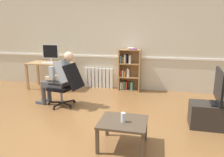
# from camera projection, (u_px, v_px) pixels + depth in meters

# --- Properties ---
(ground_plane) EXTENTS (18.00, 18.00, 0.00)m
(ground_plane) POSITION_uv_depth(u_px,v_px,m) (93.00, 127.00, 3.72)
(ground_plane) COLOR brown
(back_wall) EXTENTS (12.00, 0.13, 2.70)m
(back_wall) POSITION_uv_depth(u_px,v_px,m) (121.00, 42.00, 5.92)
(back_wall) COLOR beige
(back_wall) RESTS_ON ground_plane
(computer_desk) EXTENTS (1.26, 0.63, 0.76)m
(computer_desk) POSITION_uv_depth(u_px,v_px,m) (50.00, 66.00, 6.04)
(computer_desk) COLOR tan
(computer_desk) RESTS_ON ground_plane
(imac_monitor) EXTENTS (0.48, 0.14, 0.51)m
(imac_monitor) POSITION_uv_depth(u_px,v_px,m) (50.00, 52.00, 6.03)
(imac_monitor) COLOR silver
(imac_monitor) RESTS_ON computer_desk
(keyboard) EXTENTS (0.39, 0.12, 0.02)m
(keyboard) POSITION_uv_depth(u_px,v_px,m) (49.00, 63.00, 5.88)
(keyboard) COLOR white
(keyboard) RESTS_ON computer_desk
(computer_mouse) EXTENTS (0.06, 0.10, 0.03)m
(computer_mouse) POSITION_uv_depth(u_px,v_px,m) (57.00, 63.00, 5.84)
(computer_mouse) COLOR white
(computer_mouse) RESTS_ON computer_desk
(bookshelf) EXTENTS (0.59, 0.29, 1.21)m
(bookshelf) POSITION_uv_depth(u_px,v_px,m) (129.00, 71.00, 5.84)
(bookshelf) COLOR #AD7F4C
(bookshelf) RESTS_ON ground_plane
(radiator) EXTENTS (0.85, 0.08, 0.58)m
(radiator) POSITION_uv_depth(u_px,v_px,m) (99.00, 78.00, 6.20)
(radiator) COLOR white
(radiator) RESTS_ON ground_plane
(office_chair) EXTENTS (0.84, 0.62, 0.97)m
(office_chair) POSITION_uv_depth(u_px,v_px,m) (67.00, 84.00, 4.62)
(office_chair) COLOR black
(office_chair) RESTS_ON ground_plane
(person_seated) EXTENTS (0.98, 0.45, 1.23)m
(person_seated) POSITION_uv_depth(u_px,v_px,m) (59.00, 77.00, 4.66)
(person_seated) COLOR #4C4C51
(person_seated) RESTS_ON ground_plane
(tv_stand) EXTENTS (0.86, 0.43, 0.43)m
(tv_stand) POSITION_uv_depth(u_px,v_px,m) (215.00, 116.00, 3.67)
(tv_stand) COLOR #2D2823
(tv_stand) RESTS_ON ground_plane
(tv_screen) EXTENTS (0.23, 0.88, 0.60)m
(tv_screen) POSITION_uv_depth(u_px,v_px,m) (219.00, 87.00, 3.54)
(tv_screen) COLOR black
(tv_screen) RESTS_ON tv_stand
(coffee_table) EXTENTS (0.68, 0.60, 0.40)m
(coffee_table) POSITION_uv_depth(u_px,v_px,m) (123.00, 124.00, 3.04)
(coffee_table) COLOR #4C3D2D
(coffee_table) RESTS_ON ground_plane
(drinking_glass) EXTENTS (0.07, 0.07, 0.14)m
(drinking_glass) POSITION_uv_depth(u_px,v_px,m) (123.00, 117.00, 2.98)
(drinking_glass) COLOR silver
(drinking_glass) RESTS_ON coffee_table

